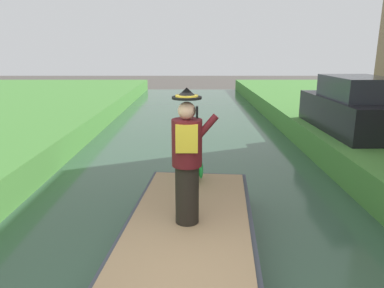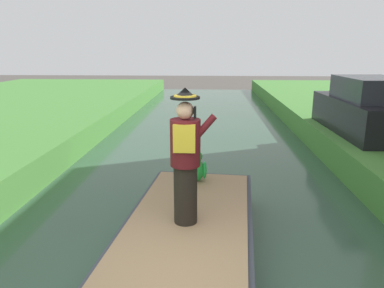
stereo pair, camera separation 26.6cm
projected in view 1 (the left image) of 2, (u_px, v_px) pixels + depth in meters
The scene contains 4 objects.
boat at pixel (191, 238), 5.16m from camera, with size 2.16×4.34×0.61m.
person_pirate at pixel (189, 158), 4.76m from camera, with size 0.61×0.42×1.85m.
parrot_plush at pixel (195, 168), 6.50m from camera, with size 0.36×0.35×0.57m.
parked_car_dark at pixel (355, 108), 9.97m from camera, with size 1.78×4.03×1.50m.
Camera 1 is at (0.04, -3.31, 3.02)m, focal length 33.76 mm.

